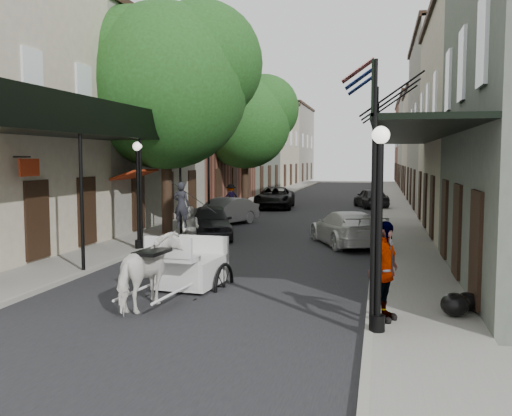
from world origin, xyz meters
The scene contains 24 objects.
ground centered at (0.00, 0.00, 0.00)m, with size 140.00×140.00×0.00m, color gray.
road centered at (0.00, 20.00, 0.01)m, with size 8.00×90.00×0.01m, color black.
sidewalk_left centered at (-5.00, 20.00, 0.06)m, with size 2.20×90.00×0.12m, color gray.
sidewalk_right centered at (5.00, 20.00, 0.06)m, with size 2.20×90.00×0.12m, color gray.
building_row_left centered at (-8.60, 30.00, 5.25)m, with size 5.00×80.00×10.50m, color #C1B59A.
building_row_right centered at (8.60, 30.00, 5.25)m, with size 5.00×80.00×10.50m, color gray.
gallery_left centered at (-4.79, 6.98, 4.05)m, with size 2.20×18.05×4.88m.
gallery_right centered at (4.79, 6.98, 4.05)m, with size 2.20×18.05×4.88m.
tree_near centered at (-4.20, 10.18, 6.49)m, with size 7.31×6.80×9.63m.
tree_far centered at (-4.25, 24.18, 5.84)m, with size 6.45×6.00×8.61m.
lamppost_right_near centered at (4.10, -2.00, 2.05)m, with size 0.32×0.32×3.71m.
lamppost_left centered at (-4.10, 6.00, 2.05)m, with size 0.32×0.32×3.71m.
lamppost_right_far centered at (4.10, 18.00, 2.05)m, with size 0.32×0.32×3.71m.
horse centered at (-0.72, -1.00, 0.81)m, with size 0.88×1.92×1.62m, color white.
carriage centered at (-0.50, 1.52, 1.06)m, with size 1.81×2.51×2.72m.
pedestrian_walking centered at (-2.50, 6.86, 0.77)m, with size 0.75×0.59×1.55m, color #B2B1A8.
pedestrian_sidewalk_left centered at (-4.64, 20.57, 0.92)m, with size 1.03×0.59×1.60m, color gray.
pedestrian_sidewalk_right centered at (4.20, -1.27, 1.09)m, with size 1.14×0.47×1.94m, color gray.
car_left_near centered at (-2.60, 9.76, 0.68)m, with size 1.61×4.01×1.37m, color black.
car_left_mid centered at (-3.33, 14.38, 0.66)m, with size 1.40×4.01×1.32m, color #949499.
car_left_far centered at (-2.60, 24.00, 0.70)m, with size 2.32×5.04×1.40m, color black.
car_right_near centered at (2.88, 9.00, 0.65)m, with size 1.83×4.51×1.31m, color silver.
car_right_far centered at (3.51, 25.64, 0.67)m, with size 1.58×3.92×1.33m, color black.
trash_bags centered at (5.72, -0.49, 0.34)m, with size 0.82×0.97×0.47m.
Camera 1 is at (4.11, -12.38, 3.26)m, focal length 40.00 mm.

